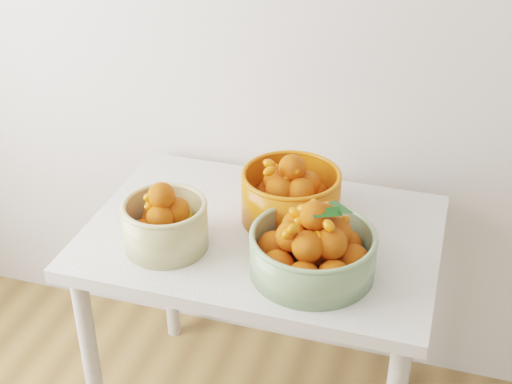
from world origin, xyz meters
TOP-DOWN VIEW (x-y plane):
  - table at (-0.42, 1.60)m, footprint 1.00×0.70m
  - bowl_cream at (-0.65, 1.45)m, footprint 0.25×0.25m
  - bowl_green at (-0.24, 1.45)m, footprint 0.42×0.42m
  - bowl_orange at (-0.36, 1.68)m, footprint 0.38×0.38m

SIDE VIEW (x-z plane):
  - table at x=-0.42m, z-range 0.28..1.03m
  - bowl_green at x=-0.24m, z-range 0.72..0.93m
  - bowl_cream at x=-0.65m, z-range 0.73..0.93m
  - bowl_orange at x=-0.36m, z-range 0.73..0.94m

